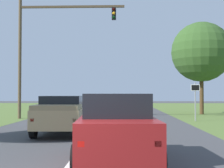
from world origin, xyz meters
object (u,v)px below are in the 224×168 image
Objects in this scene: red_suv_near at (116,126)px; oak_tree_right at (201,52)px; traffic_light at (45,40)px; pickup_truck_lead at (62,114)px; keep_moving_sign at (195,96)px.

red_suv_near is 0.56× the size of oak_tree_right.
oak_tree_right is at bearing 22.84° from traffic_light.
oak_tree_right is at bearing 55.22° from pickup_truck_lead.
keep_moving_sign is (5.12, 13.03, 0.68)m from red_suv_near.
red_suv_near is 22.06m from oak_tree_right.
traffic_light reaches higher than pickup_truck_lead.
pickup_truck_lead is 0.58× the size of traffic_light.
pickup_truck_lead is 0.63× the size of oak_tree_right.
keep_moving_sign is at bearing 42.36° from pickup_truck_lead.
oak_tree_right is (7.33, 20.29, 4.62)m from red_suv_near.
oak_tree_right reaches higher than red_suv_near.
keep_moving_sign is at bearing 68.55° from red_suv_near.
traffic_light is 3.43× the size of keep_moving_sign.
oak_tree_right is (9.93, 14.30, 4.68)m from pickup_truck_lead.
red_suv_near reaches higher than pickup_truck_lead.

